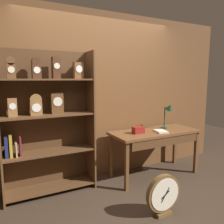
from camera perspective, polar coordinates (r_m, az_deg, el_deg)
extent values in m
plane|color=#3D2D21|center=(2.94, 8.08, -24.13)|extent=(10.00, 10.00, 0.00)
cube|color=brown|center=(3.56, -3.05, 3.96)|extent=(4.80, 0.05, 2.60)
cube|color=brown|center=(3.29, -5.48, -2.06)|extent=(0.03, 0.35, 1.96)
cube|color=#4B2F1A|center=(3.28, -16.37, -2.39)|extent=(1.23, 0.01, 1.96)
cube|color=brown|center=(3.41, -15.15, -17.95)|extent=(1.18, 0.33, 0.02)
cube|color=brown|center=(3.22, -15.50, -9.77)|extent=(1.18, 0.33, 0.02)
cube|color=brown|center=(3.10, -15.86, -0.78)|extent=(1.18, 0.33, 0.02)
cube|color=brown|center=(3.06, -16.22, 7.94)|extent=(1.18, 0.33, 0.02)
cube|color=brown|center=(2.99, -24.29, 9.48)|extent=(0.10, 0.07, 0.18)
cylinder|color=brown|center=(2.99, -24.43, 11.78)|extent=(0.10, 0.07, 0.10)
cylinder|color=silver|center=(2.95, -24.26, 9.79)|extent=(0.08, 0.01, 0.08)
cube|color=olive|center=(3.05, -24.00, 1.07)|extent=(0.11, 0.08, 0.23)
cylinder|color=white|center=(3.00, -23.97, 1.33)|extent=(0.08, 0.01, 0.08)
cube|color=#472816|center=(3.03, -18.67, 9.78)|extent=(0.11, 0.09, 0.18)
cylinder|color=#472816|center=(3.04, -18.78, 12.08)|extent=(0.11, 0.09, 0.11)
cylinder|color=white|center=(2.98, -18.54, 10.10)|extent=(0.08, 0.01, 0.08)
cube|color=olive|center=(3.06, -18.77, 0.85)|extent=(0.15, 0.08, 0.18)
cylinder|color=olive|center=(3.05, -18.88, 3.03)|extent=(0.15, 0.08, 0.15)
cylinder|color=white|center=(3.02, -18.66, 1.02)|extent=(0.11, 0.01, 0.11)
cube|color=#472816|center=(3.10, -14.06, 10.84)|extent=(0.10, 0.10, 0.28)
cylinder|color=silver|center=(3.05, -13.83, 11.32)|extent=(0.08, 0.01, 0.08)
cube|color=brown|center=(3.13, -13.80, 2.22)|extent=(0.16, 0.07, 0.28)
cylinder|color=silver|center=(3.09, -13.64, 2.57)|extent=(0.12, 0.01, 0.12)
cube|color=brown|center=(3.17, -8.60, 10.39)|extent=(0.13, 0.09, 0.22)
cylinder|color=white|center=(3.12, -8.31, 10.76)|extent=(0.10, 0.01, 0.10)
cube|color=#19234C|center=(3.12, -25.31, -8.14)|extent=(0.04, 0.12, 0.26)
cube|color=#B78C2D|center=(3.12, -24.38, -7.92)|extent=(0.03, 0.12, 0.28)
cube|color=tan|center=(3.13, -23.20, -8.69)|extent=(0.02, 0.16, 0.18)
cube|color=maroon|center=(3.14, -22.29, -8.02)|extent=(0.02, 0.14, 0.24)
cube|color=brown|center=(3.70, 10.83, -5.03)|extent=(1.45, 0.60, 0.04)
cube|color=brown|center=(3.25, 3.75, -13.74)|extent=(0.05, 0.05, 0.70)
cube|color=brown|center=(4.07, 20.55, -9.61)|extent=(0.05, 0.05, 0.70)
cube|color=brown|center=(3.66, -0.38, -11.12)|extent=(0.05, 0.05, 0.70)
cube|color=brown|center=(4.41, 15.67, -8.02)|extent=(0.05, 0.05, 0.70)
cube|color=#55351C|center=(3.51, 13.64, -7.36)|extent=(1.24, 0.03, 0.12)
cylinder|color=#1E472D|center=(3.93, 13.14, -3.89)|extent=(0.11, 0.11, 0.02)
cylinder|color=#1E472D|center=(3.89, 13.23, -1.25)|extent=(0.02, 0.02, 0.35)
cone|color=#1E472D|center=(3.87, 14.47, 1.23)|extent=(0.15, 0.17, 0.14)
cube|color=maroon|center=(3.48, 6.71, -4.57)|extent=(0.18, 0.11, 0.10)
cube|color=silver|center=(3.63, 12.33, -4.81)|extent=(0.20, 0.25, 0.02)
cube|color=brown|center=(2.94, 12.73, -23.75)|extent=(0.20, 0.11, 0.04)
cylinder|color=brown|center=(2.82, 12.90, -19.51)|extent=(0.45, 0.06, 0.45)
cylinder|color=silver|center=(2.80, 13.38, -19.77)|extent=(0.39, 0.01, 0.39)
cube|color=black|center=(2.79, 13.44, -19.80)|extent=(0.12, 0.01, 0.09)
cube|color=black|center=(2.79, 13.45, -19.81)|extent=(0.11, 0.01, 0.16)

